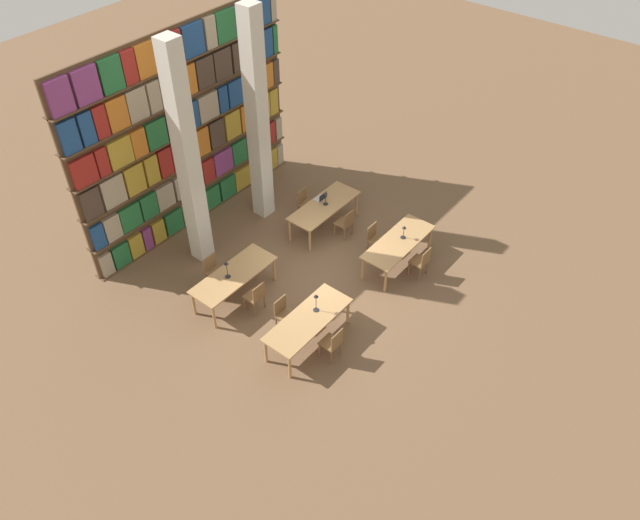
# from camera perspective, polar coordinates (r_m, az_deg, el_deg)

# --- Properties ---
(ground_plane) EXTENTS (40.00, 40.00, 0.00)m
(ground_plane) POSITION_cam_1_polar(r_m,az_deg,el_deg) (16.13, -0.34, -1.63)
(ground_plane) COLOR brown
(bookshelf_bank) EXTENTS (7.10, 0.35, 5.50)m
(bookshelf_bank) POSITION_cam_1_polar(r_m,az_deg,el_deg) (16.98, -11.96, 11.54)
(bookshelf_bank) COLOR brown
(bookshelf_bank) RESTS_ON ground_plane
(pillar_left) EXTENTS (0.44, 0.44, 6.00)m
(pillar_left) POSITION_cam_1_polar(r_m,az_deg,el_deg) (15.29, -12.03, 8.92)
(pillar_left) COLOR beige
(pillar_left) RESTS_ON ground_plane
(pillar_center) EXTENTS (0.44, 0.44, 6.00)m
(pillar_center) POSITION_cam_1_polar(r_m,az_deg,el_deg) (16.65, -5.75, 12.61)
(pillar_center) COLOR beige
(pillar_center) RESTS_ON ground_plane
(reading_table_0) EXTENTS (2.27, 0.86, 0.77)m
(reading_table_0) POSITION_cam_1_polar(r_m,az_deg,el_deg) (14.15, -1.11, -5.61)
(reading_table_0) COLOR tan
(reading_table_0) RESTS_ON ground_plane
(chair_0) EXTENTS (0.42, 0.40, 0.88)m
(chair_0) POSITION_cam_1_polar(r_m,az_deg,el_deg) (14.01, 1.15, -7.57)
(chair_0) COLOR brown
(chair_0) RESTS_ON ground_plane
(chair_1) EXTENTS (0.42, 0.40, 0.88)m
(chair_1) POSITION_cam_1_polar(r_m,az_deg,el_deg) (14.62, -3.29, -4.87)
(chair_1) COLOR brown
(chair_1) RESTS_ON ground_plane
(desk_lamp_0) EXTENTS (0.14, 0.14, 0.50)m
(desk_lamp_0) POSITION_cam_1_polar(r_m,az_deg,el_deg) (14.02, -0.37, -3.65)
(desk_lamp_0) COLOR #232328
(desk_lamp_0) RESTS_ON reading_table_0
(reading_table_1) EXTENTS (2.27, 0.86, 0.77)m
(reading_table_1) POSITION_cam_1_polar(r_m,az_deg,el_deg) (16.21, 7.17, 1.51)
(reading_table_1) COLOR tan
(reading_table_1) RESTS_ON ground_plane
(chair_2) EXTENTS (0.42, 0.40, 0.88)m
(chair_2) POSITION_cam_1_polar(r_m,az_deg,el_deg) (16.09, 9.23, -0.10)
(chair_2) COLOR brown
(chair_2) RESTS_ON ground_plane
(chair_3) EXTENTS (0.42, 0.40, 0.88)m
(chair_3) POSITION_cam_1_polar(r_m,az_deg,el_deg) (16.63, 5.07, 1.98)
(chair_3) COLOR brown
(chair_3) RESTS_ON ground_plane
(desk_lamp_1) EXTENTS (0.14, 0.14, 0.39)m
(desk_lamp_1) POSITION_cam_1_polar(r_m,az_deg,el_deg) (16.11, 7.68, 2.74)
(desk_lamp_1) COLOR #232328
(desk_lamp_1) RESTS_ON reading_table_1
(reading_table_2) EXTENTS (2.27, 0.86, 0.77)m
(reading_table_2) POSITION_cam_1_polar(r_m,az_deg,el_deg) (15.31, -7.88, -1.49)
(reading_table_2) COLOR tan
(reading_table_2) RESTS_ON ground_plane
(chair_4) EXTENTS (0.42, 0.40, 0.88)m
(chair_4) POSITION_cam_1_polar(r_m,az_deg,el_deg) (15.07, -5.90, -3.27)
(chair_4) COLOR brown
(chair_4) RESTS_ON ground_plane
(chair_5) EXTENTS (0.42, 0.40, 0.88)m
(chair_5) POSITION_cam_1_polar(r_m,az_deg,el_deg) (15.86, -9.67, -0.93)
(chair_5) COLOR brown
(chair_5) RESTS_ON ground_plane
(desk_lamp_2) EXTENTS (0.14, 0.14, 0.49)m
(desk_lamp_2) POSITION_cam_1_polar(r_m,az_deg,el_deg) (14.98, -8.53, -0.62)
(desk_lamp_2) COLOR #232328
(desk_lamp_2) RESTS_ON reading_table_2
(reading_table_3) EXTENTS (2.27, 0.86, 0.77)m
(reading_table_3) POSITION_cam_1_polar(r_m,az_deg,el_deg) (17.27, 0.38, 4.85)
(reading_table_3) COLOR tan
(reading_table_3) RESTS_ON ground_plane
(chair_6) EXTENTS (0.42, 0.40, 0.88)m
(chair_6) POSITION_cam_1_polar(r_m,az_deg,el_deg) (17.09, 2.35, 3.44)
(chair_6) COLOR brown
(chair_6) RESTS_ON ground_plane
(chair_7) EXTENTS (0.42, 0.40, 0.88)m
(chair_7) POSITION_cam_1_polar(r_m,az_deg,el_deg) (17.79, -1.34, 5.26)
(chair_7) COLOR brown
(chair_7) RESTS_ON ground_plane
(desk_lamp_3) EXTENTS (0.14, 0.14, 0.42)m
(desk_lamp_3) POSITION_cam_1_polar(r_m,az_deg,el_deg) (17.08, 0.53, 5.87)
(desk_lamp_3) COLOR #232328
(desk_lamp_3) RESTS_ON reading_table_3
(laptop) EXTENTS (0.32, 0.22, 0.21)m
(laptop) POSITION_cam_1_polar(r_m,az_deg,el_deg) (17.42, 0.09, 5.70)
(laptop) COLOR silver
(laptop) RESTS_ON reading_table_3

